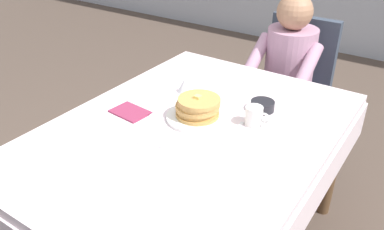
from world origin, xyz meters
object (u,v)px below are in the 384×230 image
object	(u,v)px
chair_diner	(293,80)
knife_right_of_plate	(233,133)
dining_table_main	(191,146)
spoon_near_edge	(151,145)
diner_person	(287,68)
breakfast_stack	(198,107)
cup_coffee	(254,116)
syrup_pitcher	(185,85)
plate_breakfast	(198,117)
fork_left_of_plate	(161,108)
bowl_butter	(262,106)

from	to	relation	value
chair_diner	knife_right_of_plate	size ratio (longest dim) A/B	4.65
dining_table_main	spoon_near_edge	bearing A→B (deg)	-106.54
diner_person	breakfast_stack	xyz separation A→B (m)	(-0.05, -0.93, 0.13)
cup_coffee	spoon_near_edge	size ratio (longest dim) A/B	0.75
dining_table_main	syrup_pitcher	xyz separation A→B (m)	(-0.22, 0.28, 0.13)
plate_breakfast	cup_coffee	bearing A→B (deg)	22.04
chair_diner	cup_coffee	world-z (taller)	chair_diner
chair_diner	fork_left_of_plate	world-z (taller)	chair_diner
knife_right_of_plate	chair_diner	bearing A→B (deg)	3.96
knife_right_of_plate	diner_person	bearing A→B (deg)	5.16
breakfast_stack	syrup_pitcher	xyz separation A→B (m)	(-0.20, 0.19, -0.02)
cup_coffee	fork_left_of_plate	xyz separation A→B (m)	(-0.42, -0.11, -0.04)
plate_breakfast	syrup_pitcher	distance (m)	0.28
bowl_butter	breakfast_stack	bearing A→B (deg)	-131.27
chair_diner	knife_right_of_plate	xyz separation A→B (m)	(0.14, -1.10, 0.21)
diner_person	fork_left_of_plate	bearing A→B (deg)	75.91
cup_coffee	bowl_butter	xyz separation A→B (m)	(-0.03, 0.14, -0.02)
syrup_pitcher	cup_coffee	bearing A→B (deg)	-12.38
plate_breakfast	breakfast_stack	distance (m)	0.05
diner_person	knife_right_of_plate	world-z (taller)	diner_person
chair_diner	bowl_butter	distance (m)	0.89
fork_left_of_plate	knife_right_of_plate	bearing A→B (deg)	-93.05
diner_person	cup_coffee	xyz separation A→B (m)	(0.18, -0.83, 0.11)
chair_diner	knife_right_of_plate	bearing A→B (deg)	97.37
knife_right_of_plate	spoon_near_edge	bearing A→B (deg)	136.00
plate_breakfast	diner_person	bearing A→B (deg)	87.06
plate_breakfast	knife_right_of_plate	world-z (taller)	plate_breakfast
dining_table_main	knife_right_of_plate	world-z (taller)	knife_right_of_plate
chair_diner	fork_left_of_plate	distance (m)	1.15
diner_person	cup_coffee	bearing A→B (deg)	102.37
cup_coffee	syrup_pitcher	xyz separation A→B (m)	(-0.43, 0.09, -0.01)
plate_breakfast	knife_right_of_plate	bearing A→B (deg)	-6.01
dining_table_main	breakfast_stack	size ratio (longest dim) A/B	7.60
syrup_pitcher	chair_diner	bearing A→B (deg)	74.53
knife_right_of_plate	cup_coffee	bearing A→B (deg)	-22.96
bowl_butter	spoon_near_edge	xyz separation A→B (m)	(-0.24, -0.52, -0.02)
plate_breakfast	syrup_pitcher	bearing A→B (deg)	136.83
diner_person	syrup_pitcher	size ratio (longest dim) A/B	14.00
diner_person	breakfast_stack	bearing A→B (deg)	87.07
cup_coffee	spoon_near_edge	xyz separation A→B (m)	(-0.27, -0.38, -0.04)
cup_coffee	chair_diner	bearing A→B (deg)	100.47
diner_person	bowl_butter	xyz separation A→B (m)	(0.16, -0.69, 0.09)
knife_right_of_plate	spoon_near_edge	world-z (taller)	same
chair_diner	cup_coffee	distance (m)	1.04
syrup_pitcher	fork_left_of_plate	bearing A→B (deg)	-87.23
knife_right_of_plate	spoon_near_edge	size ratio (longest dim) A/B	1.33
chair_diner	breakfast_stack	size ratio (longest dim) A/B	4.64
syrup_pitcher	spoon_near_edge	bearing A→B (deg)	-70.85
chair_diner	spoon_near_edge	distance (m)	1.39
dining_table_main	knife_right_of_plate	distance (m)	0.20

